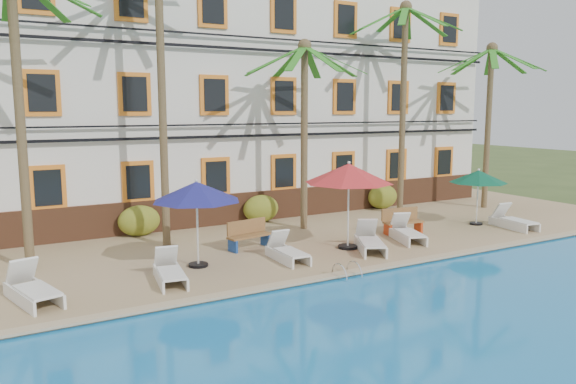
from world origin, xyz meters
TOP-DOWN VIEW (x-y plane):
  - ground at (0.00, 0.00)m, footprint 100.00×100.00m
  - pool_deck at (0.00, 5.00)m, footprint 30.00×12.00m
  - swimming_pool at (0.00, -7.00)m, footprint 26.00×12.00m
  - pool_coping at (0.00, -0.90)m, footprint 30.00×0.35m
  - hotel_building at (0.00, 9.98)m, footprint 25.40×6.44m
  - palm_a at (-8.43, 3.87)m, footprint 4.57×4.57m
  - palm_b at (-4.20, 4.76)m, footprint 4.57×4.57m
  - palm_c at (1.14, 4.75)m, footprint 4.57×4.57m
  - palm_d at (6.31, 5.27)m, footprint 4.57×4.57m
  - palm_e at (10.71, 4.54)m, footprint 4.57×4.57m
  - shrub_left at (-4.61, 6.60)m, footprint 1.50×0.90m
  - shrub_mid at (0.26, 6.60)m, footprint 1.50×0.90m
  - shrub_right at (6.44, 6.60)m, footprint 1.50×0.90m
  - umbrella_blue at (-4.19, 1.87)m, footprint 2.54×2.54m
  - umbrella_red at (0.79, 1.44)m, footprint 2.85×2.85m
  - umbrella_green at (7.37, 2.01)m, footprint 2.20×2.20m
  - lounger_a at (-8.65, 0.97)m, footprint 1.19×2.14m
  - lounger_b at (-5.37, 0.84)m, footprint 0.95×1.93m
  - lounger_c at (-1.66, 1.15)m, footprint 0.71×1.83m
  - lounger_d at (1.21, 0.83)m, footprint 1.57×2.12m
  - lounger_e at (3.16, 1.30)m, footprint 1.27×2.04m
  - lounger_f at (8.07, 0.86)m, footprint 0.91×2.00m
  - bench_left at (-2.04, 3.03)m, footprint 1.56×0.73m
  - bench_right at (3.80, 2.26)m, footprint 1.55×0.69m
  - pool_ladder at (-1.01, -1.00)m, footprint 0.54×0.74m

SIDE VIEW (x-z plane):
  - ground at x=0.00m, z-range 0.00..0.00m
  - swimming_pool at x=0.00m, z-range 0.00..0.20m
  - pool_deck at x=0.00m, z-range 0.00..0.25m
  - pool_ladder at x=-1.01m, z-range -0.12..0.62m
  - pool_coping at x=0.00m, z-range 0.25..0.31m
  - lounger_c at x=-1.66m, z-range 0.10..0.95m
  - lounger_b at x=-5.37m, z-range 0.10..0.97m
  - lounger_e at x=3.16m, z-range 0.09..1.00m
  - lounger_f at x=8.07m, z-range 0.09..1.00m
  - lounger_d at x=1.21m, z-range 0.08..1.04m
  - lounger_a at x=-8.65m, z-range 0.08..1.04m
  - bench_left at x=-2.04m, z-range 0.26..1.18m
  - bench_right at x=3.80m, z-range 0.26..1.18m
  - shrub_left at x=-4.61m, z-range 0.25..1.35m
  - shrub_mid at x=0.26m, z-range 0.25..1.35m
  - shrub_right at x=6.44m, z-range 0.25..1.35m
  - umbrella_green at x=7.37m, z-range 1.02..3.24m
  - umbrella_blue at x=-4.19m, z-range 1.15..3.69m
  - umbrella_red at x=0.79m, z-range 1.26..4.11m
  - palm_c at x=1.14m, z-range 1.33..8.33m
  - palm_e at x=10.71m, z-range 1.36..8.75m
  - hotel_building at x=0.00m, z-range 0.26..10.49m
  - palm_a at x=-8.43m, z-range 1.43..9.79m
  - palm_d at x=6.31m, z-range 1.47..10.35m
  - palm_b at x=-4.20m, z-range 1.53..11.47m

